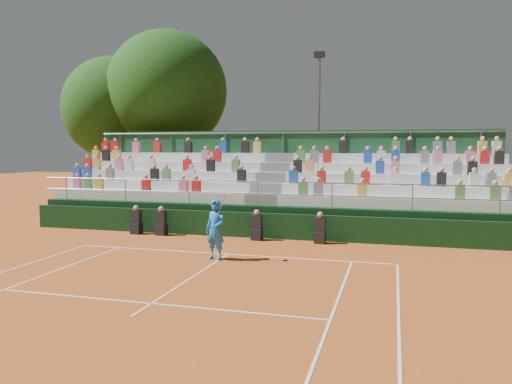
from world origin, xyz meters
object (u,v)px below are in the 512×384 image
(tennis_player, at_px, (215,230))
(floodlight_mast, at_px, (319,119))
(tree_west, at_px, (114,108))
(tree_east, at_px, (167,91))

(tennis_player, relative_size, floodlight_mast, 0.24)
(tennis_player, bearing_deg, tree_west, 131.33)
(tennis_player, xyz_separation_m, tree_west, (-11.50, 13.08, 5.02))
(tree_west, distance_m, tree_east, 3.70)
(tree_east, distance_m, floodlight_mast, 9.30)
(tennis_player, bearing_deg, floodlight_mast, 85.49)
(tree_east, bearing_deg, tennis_player, -58.97)
(tennis_player, xyz_separation_m, floodlight_mast, (1.14, 14.40, 4.25))
(tree_east, height_order, floodlight_mast, tree_east)
(tennis_player, bearing_deg, tree_east, 121.03)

